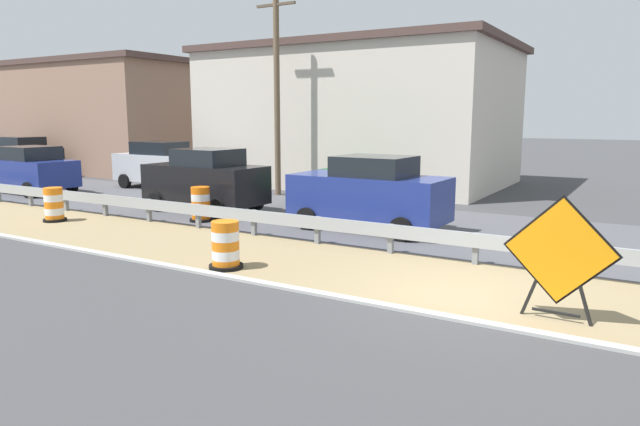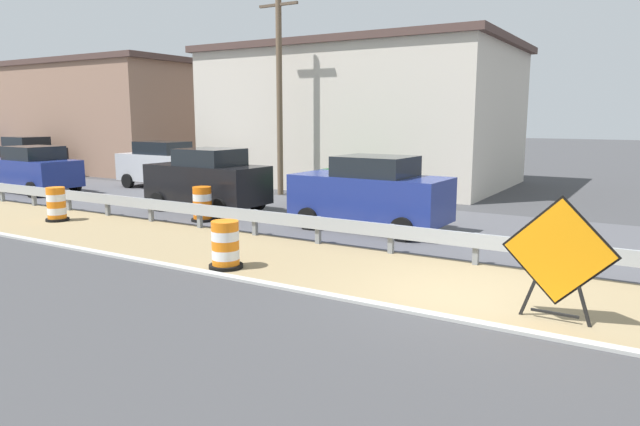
{
  "view_description": "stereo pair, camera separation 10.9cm",
  "coord_description": "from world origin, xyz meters",
  "px_view_note": "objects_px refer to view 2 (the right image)",
  "views": [
    {
      "loc": [
        -9.81,
        -2.83,
        3.19
      ],
      "look_at": [
        0.78,
        3.46,
        1.1
      ],
      "focal_mm": 31.92,
      "sensor_mm": 36.0,
      "label": 1
    },
    {
      "loc": [
        -9.75,
        -2.92,
        3.19
      ],
      "look_at": [
        0.78,
        3.46,
        1.1
      ],
      "focal_mm": 31.92,
      "sensor_mm": 36.0,
      "label": 2
    }
  ],
  "objects_px": {
    "traffic_barrel_mid": "(56,206)",
    "car_trailing_far_lane": "(33,169)",
    "traffic_barrel_nearest": "(225,247)",
    "car_lead_near_lane": "(208,180)",
    "warning_sign_diamond": "(559,255)",
    "car_mid_far_lane": "(166,165)",
    "traffic_barrel_close": "(202,206)",
    "car_lead_far_lane": "(370,193)",
    "utility_pole_near": "(279,92)",
    "car_trailing_near_lane": "(29,157)"
  },
  "relations": [
    {
      "from": "traffic_barrel_mid",
      "to": "car_trailing_far_lane",
      "type": "distance_m",
      "value": 7.8
    },
    {
      "from": "traffic_barrel_nearest",
      "to": "car_lead_near_lane",
      "type": "xyz_separation_m",
      "value": [
        5.43,
        5.41,
        0.61
      ]
    },
    {
      "from": "warning_sign_diamond",
      "to": "car_lead_near_lane",
      "type": "distance_m",
      "value": 13.03
    },
    {
      "from": "warning_sign_diamond",
      "to": "car_mid_far_lane",
      "type": "xyz_separation_m",
      "value": [
        8.95,
        17.85,
        -0.02
      ]
    },
    {
      "from": "car_lead_near_lane",
      "to": "car_mid_far_lane",
      "type": "bearing_deg",
      "value": -30.91
    },
    {
      "from": "traffic_barrel_close",
      "to": "car_lead_far_lane",
      "type": "xyz_separation_m",
      "value": [
        1.46,
        -5.03,
        0.57
      ]
    },
    {
      "from": "traffic_barrel_mid",
      "to": "utility_pole_near",
      "type": "distance_m",
      "value": 9.63
    },
    {
      "from": "traffic_barrel_close",
      "to": "utility_pole_near",
      "type": "bearing_deg",
      "value": 13.14
    },
    {
      "from": "traffic_barrel_close",
      "to": "utility_pole_near",
      "type": "distance_m",
      "value": 7.4
    },
    {
      "from": "utility_pole_near",
      "to": "car_trailing_far_lane",
      "type": "bearing_deg",
      "value": 117.91
    },
    {
      "from": "traffic_barrel_nearest",
      "to": "traffic_barrel_close",
      "type": "distance_m",
      "value": 5.77
    },
    {
      "from": "car_lead_near_lane",
      "to": "car_trailing_near_lane",
      "type": "xyz_separation_m",
      "value": [
        3.59,
        15.99,
        -0.0
      ]
    },
    {
      "from": "traffic_barrel_nearest",
      "to": "traffic_barrel_mid",
      "type": "distance_m",
      "value": 8.28
    },
    {
      "from": "car_lead_near_lane",
      "to": "car_mid_far_lane",
      "type": "relative_size",
      "value": 0.89
    },
    {
      "from": "warning_sign_diamond",
      "to": "car_mid_far_lane",
      "type": "bearing_deg",
      "value": -114.91
    },
    {
      "from": "traffic_barrel_nearest",
      "to": "car_trailing_far_lane",
      "type": "relative_size",
      "value": 0.23
    },
    {
      "from": "warning_sign_diamond",
      "to": "traffic_barrel_close",
      "type": "relative_size",
      "value": 1.89
    },
    {
      "from": "traffic_barrel_mid",
      "to": "car_trailing_near_lane",
      "type": "relative_size",
      "value": 0.24
    },
    {
      "from": "car_lead_near_lane",
      "to": "traffic_barrel_nearest",
      "type": "bearing_deg",
      "value": 136.36
    },
    {
      "from": "warning_sign_diamond",
      "to": "car_trailing_far_lane",
      "type": "relative_size",
      "value": 0.45
    },
    {
      "from": "traffic_barrel_mid",
      "to": "utility_pole_near",
      "type": "height_order",
      "value": "utility_pole_near"
    },
    {
      "from": "traffic_barrel_nearest",
      "to": "utility_pole_near",
      "type": "bearing_deg",
      "value": 29.4
    },
    {
      "from": "traffic_barrel_nearest",
      "to": "utility_pole_near",
      "type": "height_order",
      "value": "utility_pole_near"
    },
    {
      "from": "car_lead_near_lane",
      "to": "warning_sign_diamond",
      "type": "bearing_deg",
      "value": 157.95
    },
    {
      "from": "traffic_barrel_close",
      "to": "utility_pole_near",
      "type": "xyz_separation_m",
      "value": [
        6.24,
        1.46,
        3.69
      ]
    },
    {
      "from": "car_trailing_far_lane",
      "to": "car_lead_far_lane",
      "type": "bearing_deg",
      "value": -177.28
    },
    {
      "from": "car_trailing_far_lane",
      "to": "utility_pole_near",
      "type": "distance_m",
      "value": 10.99
    },
    {
      "from": "car_lead_near_lane",
      "to": "utility_pole_near",
      "type": "xyz_separation_m",
      "value": [
        4.71,
        0.3,
        3.11
      ]
    },
    {
      "from": "car_lead_near_lane",
      "to": "car_lead_far_lane",
      "type": "height_order",
      "value": "car_lead_near_lane"
    },
    {
      "from": "car_trailing_far_lane",
      "to": "car_mid_far_lane",
      "type": "bearing_deg",
      "value": -130.7
    },
    {
      "from": "traffic_barrel_nearest",
      "to": "traffic_barrel_mid",
      "type": "height_order",
      "value": "traffic_barrel_mid"
    },
    {
      "from": "car_trailing_near_lane",
      "to": "utility_pole_near",
      "type": "height_order",
      "value": "utility_pole_near"
    },
    {
      "from": "car_lead_near_lane",
      "to": "car_trailing_far_lane",
      "type": "relative_size",
      "value": 0.94
    },
    {
      "from": "car_trailing_far_lane",
      "to": "traffic_barrel_nearest",
      "type": "bearing_deg",
      "value": 163.05
    },
    {
      "from": "car_lead_far_lane",
      "to": "car_lead_near_lane",
      "type": "bearing_deg",
      "value": 0.71
    },
    {
      "from": "car_lead_far_lane",
      "to": "traffic_barrel_nearest",
      "type": "bearing_deg",
      "value": 83.23
    },
    {
      "from": "warning_sign_diamond",
      "to": "traffic_barrel_mid",
      "type": "xyz_separation_m",
      "value": [
        1.34,
        14.66,
        -0.59
      ]
    },
    {
      "from": "warning_sign_diamond",
      "to": "car_lead_far_lane",
      "type": "bearing_deg",
      "value": -129.93
    },
    {
      "from": "car_trailing_near_lane",
      "to": "car_trailing_far_lane",
      "type": "distance_m",
      "value": 7.44
    },
    {
      "from": "car_trailing_near_lane",
      "to": "car_lead_far_lane",
      "type": "xyz_separation_m",
      "value": [
        -3.67,
        -22.17,
        -0.01
      ]
    },
    {
      "from": "traffic_barrel_close",
      "to": "traffic_barrel_mid",
      "type": "bearing_deg",
      "value": 120.92
    },
    {
      "from": "traffic_barrel_nearest",
      "to": "car_trailing_far_lane",
      "type": "bearing_deg",
      "value": 70.83
    },
    {
      "from": "traffic_barrel_close",
      "to": "car_mid_far_lane",
      "type": "relative_size",
      "value": 0.22
    },
    {
      "from": "car_lead_far_lane",
      "to": "car_trailing_near_lane",
      "type": "bearing_deg",
      "value": -7.93
    },
    {
      "from": "traffic_barrel_mid",
      "to": "car_lead_near_lane",
      "type": "xyz_separation_m",
      "value": [
        3.86,
        -2.72,
        0.59
      ]
    },
    {
      "from": "warning_sign_diamond",
      "to": "car_lead_far_lane",
      "type": "relative_size",
      "value": 0.45
    },
    {
      "from": "traffic_barrel_mid",
      "to": "car_trailing_near_lane",
      "type": "distance_m",
      "value": 15.23
    },
    {
      "from": "traffic_barrel_nearest",
      "to": "car_lead_far_lane",
      "type": "bearing_deg",
      "value": -8.22
    },
    {
      "from": "car_trailing_far_lane",
      "to": "utility_pole_near",
      "type": "relative_size",
      "value": 0.56
    },
    {
      "from": "traffic_barrel_mid",
      "to": "car_lead_near_lane",
      "type": "relative_size",
      "value": 0.24
    }
  ]
}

